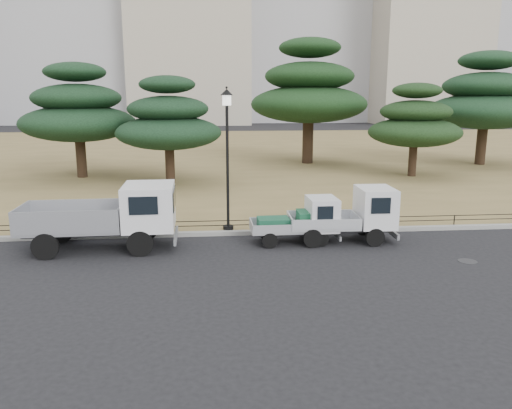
{
  "coord_description": "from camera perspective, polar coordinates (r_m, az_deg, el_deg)",
  "views": [
    {
      "loc": [
        -1.64,
        -15.68,
        5.16
      ],
      "look_at": [
        0.0,
        2.0,
        1.3
      ],
      "focal_mm": 35.0,
      "sensor_mm": 36.0,
      "label": 1
    }
  ],
  "objects": [
    {
      "name": "truck_large",
      "position": [
        17.7,
        -16.47,
        -1.05
      ],
      "size": [
        5.15,
        2.18,
        2.23
      ],
      "rotation": [
        0.0,
        0.0,
        0.03
      ],
      "color": "black",
      "rests_on": "ground"
    },
    {
      "name": "truck_kei_rear",
      "position": [
        18.31,
        10.65,
        -1.16
      ],
      "size": [
        3.78,
        1.72,
        1.96
      ],
      "rotation": [
        0.0,
        0.0,
        -0.02
      ],
      "color": "black",
      "rests_on": "ground"
    },
    {
      "name": "pine_east_near",
      "position": [
        33.32,
        17.72,
        8.88
      ],
      "size": [
        5.79,
        5.79,
        5.85
      ],
      "color": "black",
      "rests_on": "lawn"
    },
    {
      "name": "lawn",
      "position": [
        46.59,
        -3.27,
        5.97
      ],
      "size": [
        120.0,
        56.0,
        0.15
      ],
      "primitive_type": "cube",
      "color": "olive",
      "rests_on": "ground"
    },
    {
      "name": "tarp_pile",
      "position": [
        20.04,
        -21.08,
        -1.75
      ],
      "size": [
        1.92,
        1.6,
        1.11
      ],
      "rotation": [
        0.0,
        0.0,
        -0.26
      ],
      "color": "#1540A5",
      "rests_on": "lawn"
    },
    {
      "name": "pine_west_near",
      "position": [
        33.2,
        -19.7,
        9.94
      ],
      "size": [
        7.06,
        7.06,
        7.06
      ],
      "color": "black",
      "rests_on": "lawn"
    },
    {
      "name": "pine_center_left",
      "position": [
        29.48,
        -9.98,
        9.28
      ],
      "size": [
        6.08,
        6.08,
        6.18
      ],
      "color": "black",
      "rests_on": "lawn"
    },
    {
      "name": "pine_center_right",
      "position": [
        38.33,
        6.06,
        12.7
      ],
      "size": [
        8.7,
        8.7,
        9.23
      ],
      "color": "black",
      "rests_on": "lawn"
    },
    {
      "name": "street_lamp",
      "position": [
        18.65,
        -3.31,
        7.8
      ],
      "size": [
        0.47,
        0.47,
        5.28
      ],
      "color": "black",
      "rests_on": "lawn"
    },
    {
      "name": "ground",
      "position": [
        16.59,
        0.64,
        -5.86
      ],
      "size": [
        220.0,
        220.0,
        0.0
      ],
      "primitive_type": "plane",
      "color": "black"
    },
    {
      "name": "pine_east_far",
      "position": [
        41.02,
        24.76,
        10.81
      ],
      "size": [
        8.21,
        8.21,
        8.25
      ],
      "color": "black",
      "rests_on": "lawn"
    },
    {
      "name": "curb",
      "position": [
        19.05,
        -0.17,
        -3.21
      ],
      "size": [
        120.0,
        0.25,
        0.16
      ],
      "primitive_type": "cube",
      "color": "gray",
      "rests_on": "ground"
    },
    {
      "name": "pipe_fence",
      "position": [
        19.1,
        -0.21,
        -2.05
      ],
      "size": [
        38.0,
        0.04,
        0.4
      ],
      "color": "black",
      "rests_on": "lawn"
    },
    {
      "name": "truck_kei_front",
      "position": [
        17.93,
        5.18,
        -1.83
      ],
      "size": [
        3.1,
        1.38,
        1.63
      ],
      "rotation": [
        0.0,
        0.0,
        0.02
      ],
      "color": "black",
      "rests_on": "ground"
    },
    {
      "name": "manhole",
      "position": [
        17.4,
        23.03,
        -5.99
      ],
      "size": [
        0.6,
        0.6,
        0.01
      ],
      "primitive_type": "cylinder",
      "color": "#2D2D30",
      "rests_on": "ground"
    }
  ]
}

